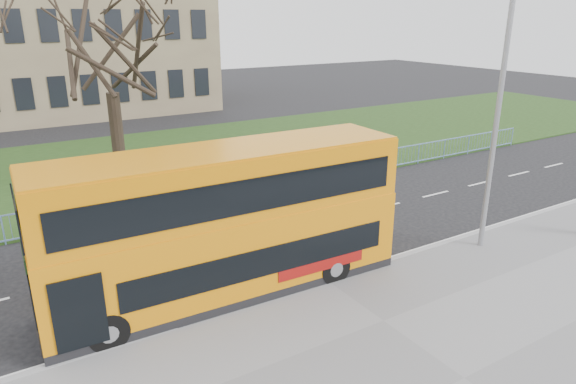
# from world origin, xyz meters

# --- Properties ---
(ground) EXTENTS (120.00, 120.00, 0.00)m
(ground) POSITION_xyz_m (0.00, 0.00, 0.00)
(ground) COLOR black
(ground) RESTS_ON ground
(pavement) EXTENTS (80.00, 10.50, 0.12)m
(pavement) POSITION_xyz_m (0.00, -6.75, 0.06)
(pavement) COLOR slate
(pavement) RESTS_ON ground
(kerb) EXTENTS (80.00, 0.20, 0.14)m
(kerb) POSITION_xyz_m (0.00, -1.55, 0.07)
(kerb) COLOR gray
(kerb) RESTS_ON ground
(grass_verge) EXTENTS (80.00, 15.40, 0.08)m
(grass_verge) POSITION_xyz_m (0.00, 14.30, 0.04)
(grass_verge) COLOR #1D3413
(grass_verge) RESTS_ON ground
(guard_railing) EXTENTS (40.00, 0.12, 1.10)m
(guard_railing) POSITION_xyz_m (0.00, 6.60, 0.55)
(guard_railing) COLOR #769FD2
(guard_railing) RESTS_ON ground
(bare_tree) EXTENTS (7.43, 7.43, 10.61)m
(bare_tree) POSITION_xyz_m (-3.00, 10.00, 5.39)
(bare_tree) COLOR black
(bare_tree) RESTS_ON grass_verge
(civic_building) EXTENTS (30.00, 15.00, 14.00)m
(civic_building) POSITION_xyz_m (-5.00, 35.00, 7.00)
(civic_building) COLOR #77644B
(civic_building) RESTS_ON ground
(yellow_bus) EXTENTS (10.16, 2.71, 4.23)m
(yellow_bus) POSITION_xyz_m (-2.69, -0.51, 2.27)
(yellow_bus) COLOR orange
(yellow_bus) RESTS_ON ground
(street_lamp) EXTENTS (1.84, 0.43, 8.69)m
(street_lamp) POSITION_xyz_m (5.89, -2.32, 4.88)
(street_lamp) COLOR gray
(street_lamp) RESTS_ON pavement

